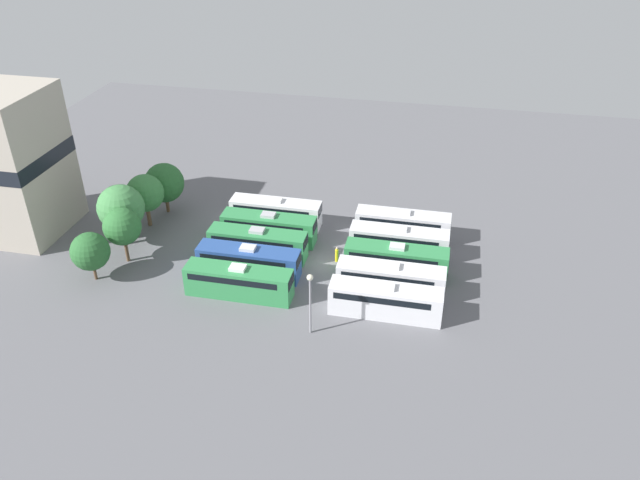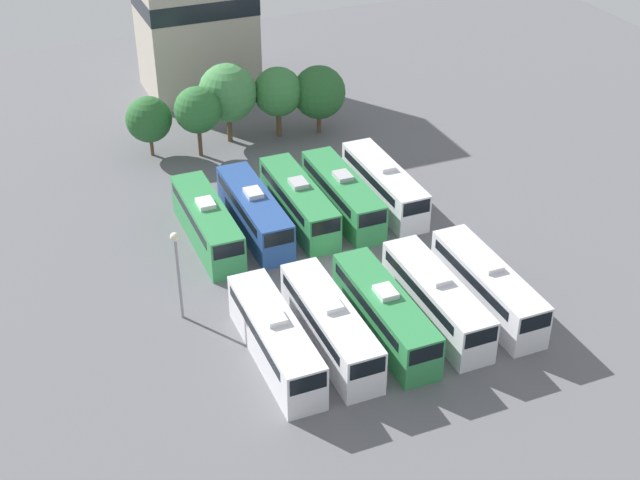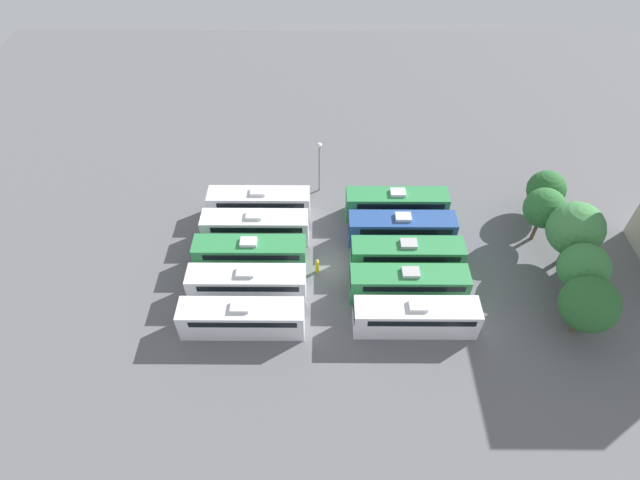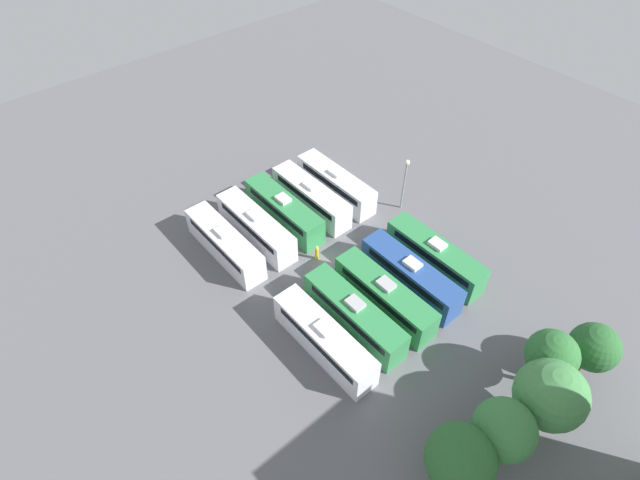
{
  "view_description": "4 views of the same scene",
  "coord_description": "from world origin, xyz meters",
  "px_view_note": "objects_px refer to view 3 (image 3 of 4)",
  "views": [
    {
      "loc": [
        -56.28,
        -11.48,
        38.28
      ],
      "look_at": [
        0.84,
        0.7,
        2.49
      ],
      "focal_mm": 35.0,
      "sensor_mm": 36.0,
      "label": 1
    },
    {
      "loc": [
        -21.54,
        -48.48,
        36.17
      ],
      "look_at": [
        -0.61,
        1.83,
        1.7
      ],
      "focal_mm": 50.0,
      "sensor_mm": 36.0,
      "label": 2
    },
    {
      "loc": [
        32.96,
        -0.76,
        38.21
      ],
      "look_at": [
        -0.92,
        -0.93,
        2.81
      ],
      "focal_mm": 28.0,
      "sensor_mm": 36.0,
      "label": 3
    },
    {
      "loc": [
        23.3,
        25.64,
        38.26
      ],
      "look_at": [
        0.46,
        -1.07,
        2.64
      ],
      "focal_mm": 28.0,
      "sensor_mm": 36.0,
      "label": 4
    }
  ],
  "objects_px": {
    "bus_2": "(250,253)",
    "tree_1": "(544,208)",
    "tree_3": "(584,268)",
    "tree_4": "(589,304)",
    "tree_2": "(575,229)",
    "worker_person": "(317,266)",
    "bus_8": "(409,283)",
    "bus_7": "(407,255)",
    "bus_1": "(256,227)",
    "tree_0": "(546,189)",
    "bus_9": "(416,317)",
    "bus_3": "(247,283)",
    "bus_6": "(402,228)",
    "light_pole": "(319,158)",
    "bus_0": "(260,203)",
    "bus_4": "(242,318)",
    "bus_5": "(397,204)"
  },
  "relations": [
    {
      "from": "bus_5",
      "to": "worker_person",
      "type": "xyz_separation_m",
      "value": [
        8.24,
        -8.59,
        -0.9
      ]
    },
    {
      "from": "bus_2",
      "to": "tree_1",
      "type": "height_order",
      "value": "tree_1"
    },
    {
      "from": "bus_3",
      "to": "worker_person",
      "type": "height_order",
      "value": "bus_3"
    },
    {
      "from": "bus_3",
      "to": "tree_4",
      "type": "relative_size",
      "value": 1.7
    },
    {
      "from": "tree_0",
      "to": "tree_4",
      "type": "relative_size",
      "value": 0.85
    },
    {
      "from": "bus_2",
      "to": "bus_3",
      "type": "bearing_deg",
      "value": 1.51
    },
    {
      "from": "bus_4",
      "to": "tree_0",
      "type": "bearing_deg",
      "value": 116.57
    },
    {
      "from": "bus_4",
      "to": "light_pole",
      "type": "bearing_deg",
      "value": 160.91
    },
    {
      "from": "tree_3",
      "to": "bus_6",
      "type": "bearing_deg",
      "value": -116.72
    },
    {
      "from": "bus_1",
      "to": "bus_0",
      "type": "bearing_deg",
      "value": 178.67
    },
    {
      "from": "tree_2",
      "to": "tree_4",
      "type": "xyz_separation_m",
      "value": [
        8.28,
        -1.44,
        -0.72
      ]
    },
    {
      "from": "bus_6",
      "to": "tree_2",
      "type": "distance_m",
      "value": 16.36
    },
    {
      "from": "bus_0",
      "to": "bus_5",
      "type": "distance_m",
      "value": 14.95
    },
    {
      "from": "bus_2",
      "to": "bus_7",
      "type": "xyz_separation_m",
      "value": [
        0.14,
        15.47,
        0.0
      ]
    },
    {
      "from": "bus_8",
      "to": "light_pole",
      "type": "relative_size",
      "value": 1.66
    },
    {
      "from": "bus_1",
      "to": "tree_2",
      "type": "height_order",
      "value": "tree_2"
    },
    {
      "from": "worker_person",
      "to": "tree_4",
      "type": "xyz_separation_m",
      "value": [
        6.86,
        23.09,
        3.18
      ]
    },
    {
      "from": "bus_3",
      "to": "bus_5",
      "type": "relative_size",
      "value": 1.0
    },
    {
      "from": "tree_2",
      "to": "tree_3",
      "type": "bearing_deg",
      "value": -8.79
    },
    {
      "from": "bus_0",
      "to": "worker_person",
      "type": "distance_m",
      "value": 10.49
    },
    {
      "from": "light_pole",
      "to": "bus_6",
      "type": "bearing_deg",
      "value": 46.82
    },
    {
      "from": "bus_5",
      "to": "bus_8",
      "type": "xyz_separation_m",
      "value": [
        11.09,
        0.02,
        0.0
      ]
    },
    {
      "from": "bus_3",
      "to": "bus_8",
      "type": "bearing_deg",
      "value": 90.23
    },
    {
      "from": "bus_9",
      "to": "tree_4",
      "type": "bearing_deg",
      "value": 88.92
    },
    {
      "from": "worker_person",
      "to": "tree_0",
      "type": "bearing_deg",
      "value": 109.62
    },
    {
      "from": "worker_person",
      "to": "tree_3",
      "type": "xyz_separation_m",
      "value": [
        3.13,
        23.83,
        3.54
      ]
    },
    {
      "from": "tree_3",
      "to": "bus_0",
      "type": "bearing_deg",
      "value": -110.75
    },
    {
      "from": "bus_7",
      "to": "light_pole",
      "type": "height_order",
      "value": "light_pole"
    },
    {
      "from": "tree_3",
      "to": "bus_8",
      "type": "bearing_deg",
      "value": -91.07
    },
    {
      "from": "bus_1",
      "to": "bus_8",
      "type": "distance_m",
      "value": 16.81
    },
    {
      "from": "tree_1",
      "to": "bus_1",
      "type": "bearing_deg",
      "value": -89.81
    },
    {
      "from": "bus_8",
      "to": "bus_3",
      "type": "bearing_deg",
      "value": -89.77
    },
    {
      "from": "bus_7",
      "to": "worker_person",
      "type": "distance_m",
      "value": 8.94
    },
    {
      "from": "bus_0",
      "to": "tree_4",
      "type": "xyz_separation_m",
      "value": [
        15.16,
        29.44,
        2.28
      ]
    },
    {
      "from": "worker_person",
      "to": "light_pole",
      "type": "height_order",
      "value": "light_pole"
    },
    {
      "from": "bus_1",
      "to": "bus_2",
      "type": "bearing_deg",
      "value": -2.56
    },
    {
      "from": "bus_9",
      "to": "light_pole",
      "type": "relative_size",
      "value": 1.66
    },
    {
      "from": "bus_3",
      "to": "bus_2",
      "type": "bearing_deg",
      "value": -178.49
    },
    {
      "from": "bus_2",
      "to": "tree_3",
      "type": "bearing_deg",
      "value": 82.44
    },
    {
      "from": "bus_3",
      "to": "bus_8",
      "type": "distance_m",
      "value": 15.12
    },
    {
      "from": "bus_7",
      "to": "tree_1",
      "type": "distance_m",
      "value": 14.67
    },
    {
      "from": "bus_1",
      "to": "bus_2",
      "type": "distance_m",
      "value": 3.73
    },
    {
      "from": "bus_7",
      "to": "tree_1",
      "type": "relative_size",
      "value": 1.71
    },
    {
      "from": "tree_3",
      "to": "tree_4",
      "type": "height_order",
      "value": "tree_3"
    },
    {
      "from": "bus_7",
      "to": "tree_0",
      "type": "distance_m",
      "value": 17.59
    },
    {
      "from": "bus_9",
      "to": "tree_0",
      "type": "distance_m",
      "value": 21.96
    },
    {
      "from": "bus_1",
      "to": "bus_3",
      "type": "height_order",
      "value": "same"
    },
    {
      "from": "bus_8",
      "to": "bus_9",
      "type": "relative_size",
      "value": 1.0
    },
    {
      "from": "bus_3",
      "to": "tree_2",
      "type": "height_order",
      "value": "tree_2"
    },
    {
      "from": "bus_2",
      "to": "worker_person",
      "type": "distance_m",
      "value": 6.73
    }
  ]
}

